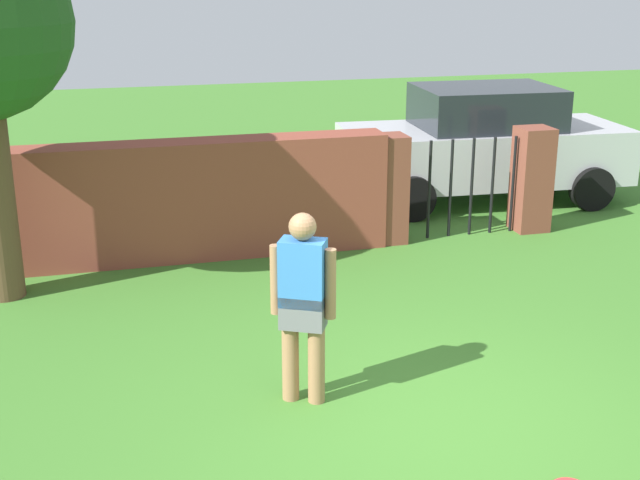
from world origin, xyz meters
name	(u,v)px	position (x,y,z in m)	size (l,w,h in m)	color
ground_plane	(433,425)	(0.00, 0.00, 0.00)	(40.00, 40.00, 0.00)	#3D7528
brick_wall	(178,201)	(-1.50, 4.54, 0.73)	(5.13, 0.50, 1.45)	brown
person	(303,300)	(-0.89, 0.66, 0.90)	(0.49, 0.36, 1.62)	#9E704C
fence_gate	(461,184)	(2.18, 4.54, 0.70)	(2.47, 0.44, 1.40)	brown
car	(484,144)	(3.22, 6.11, 0.86)	(4.28, 2.09, 1.72)	#B7B7BC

